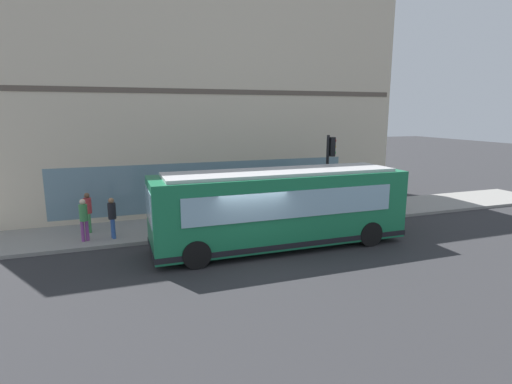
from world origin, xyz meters
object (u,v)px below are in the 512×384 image
object	(u,v)px
fire_hydrant	(279,215)
pedestrian_near_building_entrance	(84,217)
traffic_light_near_corner	(330,161)
city_bus_nearside	(280,209)
pedestrian_by_light_pole	(88,210)
pedestrian_near_hydrant	(112,215)

from	to	relation	value
fire_hydrant	pedestrian_near_building_entrance	world-z (taller)	pedestrian_near_building_entrance
fire_hydrant	traffic_light_near_corner	bearing A→B (deg)	-98.11
city_bus_nearside	pedestrian_by_light_pole	bearing A→B (deg)	60.31
traffic_light_near_corner	pedestrian_near_building_entrance	distance (m)	11.04
pedestrian_by_light_pole	fire_hydrant	bearing A→B (deg)	-99.03
traffic_light_near_corner	pedestrian_near_building_entrance	xyz separation A→B (m)	(0.41, 10.88, -1.84)
traffic_light_near_corner	fire_hydrant	distance (m)	3.49
fire_hydrant	pedestrian_by_light_pole	size ratio (longest dim) A/B	0.43
fire_hydrant	pedestrian_near_hydrant	xyz separation A→B (m)	(0.08, 7.37, 0.62)
traffic_light_near_corner	pedestrian_near_hydrant	bearing A→B (deg)	87.49
traffic_light_near_corner	pedestrian_near_hydrant	xyz separation A→B (m)	(0.43, 9.80, -1.86)
city_bus_nearside	traffic_light_near_corner	size ratio (longest dim) A/B	2.46
traffic_light_near_corner	pedestrian_near_hydrant	world-z (taller)	traffic_light_near_corner
pedestrian_by_light_pole	pedestrian_near_hydrant	distance (m)	1.58
traffic_light_near_corner	pedestrian_near_building_entrance	world-z (taller)	traffic_light_near_corner
fire_hydrant	pedestrian_near_hydrant	size ratio (longest dim) A/B	0.43
city_bus_nearside	pedestrian_near_hydrant	bearing A→B (deg)	65.30
traffic_light_near_corner	pedestrian_near_building_entrance	bearing A→B (deg)	87.82
traffic_light_near_corner	pedestrian_by_light_pole	distance (m)	11.06
fire_hydrant	pedestrian_by_light_pole	world-z (taller)	pedestrian_by_light_pole
traffic_light_near_corner	fire_hydrant	bearing A→B (deg)	81.89
pedestrian_by_light_pole	pedestrian_near_hydrant	size ratio (longest dim) A/B	1.02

